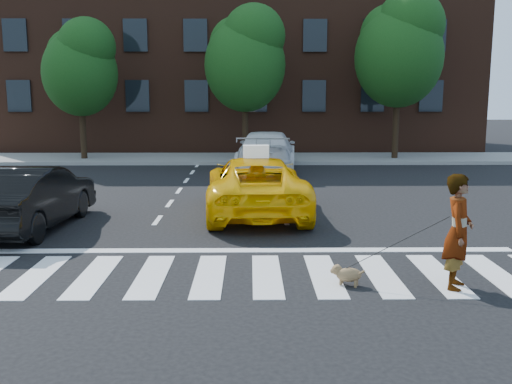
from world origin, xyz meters
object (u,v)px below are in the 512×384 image
tree_mid (246,55)px  dog (346,274)px  woman (458,232)px  taxi (256,185)px  black_sedan (30,197)px  tree_right (400,46)px  white_suv (267,151)px  tree_left (80,64)px

tree_mid → dog: 18.21m
woman → taxi: bearing=52.0°
dog → woman: bearing=18.2°
taxi → black_sedan: taxi is taller
black_sedan → dog: 7.84m
tree_right → woman: size_ratio=4.11×
taxi → tree_right: bearing=-122.1°
dog → taxi: bearing=126.8°
taxi → dog: bearing=101.4°
taxi → white_suv: white_suv is taller
tree_left → white_suv: tree_left is taller
taxi → white_suv: 8.37m
tree_right → tree_left: bearing=180.0°
white_suv → tree_right: bearing=-146.5°
taxi → woman: bearing=115.8°
white_suv → dog: white_suv is taller
tree_mid → black_sedan: (-4.92, -13.44, -4.11)m
taxi → woman: size_ratio=2.88×
black_sedan → dog: (6.68, -4.07, -0.55)m
taxi → black_sedan: size_ratio=1.19×
taxi → woman: woman is taller
black_sedan → tree_mid: bearing=-106.7°
black_sedan → dog: black_sedan is taller
tree_mid → black_sedan: 14.90m
woman → black_sedan: bearing=87.2°
tree_left → taxi: (7.83, -11.74, -3.69)m
woman → dog: 1.91m
tree_left → dog: bearing=-62.1°
tree_left → tree_right: size_ratio=0.84×
taxi → black_sedan: 5.53m
tree_right → white_suv: (-6.13, -3.39, -4.45)m
tree_mid → tree_right: (7.00, -0.00, 0.41)m
tree_mid → taxi: bearing=-88.4°
tree_mid → white_suv: (0.87, -3.39, -4.04)m
black_sedan → woman: 9.43m
black_sedan → woman: bearing=156.9°
tree_mid → woman: bearing=-78.8°
tree_left → white_suv: (8.37, -3.39, -3.62)m
white_suv → woman: bearing=105.1°
tree_mid → black_sedan: tree_mid is taller
tree_mid → black_sedan: bearing=-110.1°
tree_left → tree_mid: (7.50, -0.00, 0.41)m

